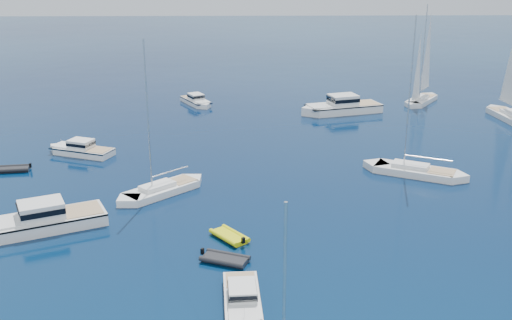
{
  "coord_description": "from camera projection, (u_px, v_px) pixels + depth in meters",
  "views": [
    {
      "loc": [
        -2.5,
        -26.67,
        20.83
      ],
      "look_at": [
        -1.21,
        28.26,
        2.2
      ],
      "focal_mm": 42.31,
      "sensor_mm": 36.0,
      "label": 1
    }
  ],
  "objects": [
    {
      "name": "tender_yellow",
      "position": [
        230.0,
        239.0,
        46.81
      ],
      "size": [
        3.65,
        3.92,
        0.95
      ],
      "primitive_type": null,
      "rotation": [
        0.0,
        0.0,
        0.66
      ],
      "color": "#DADE0D",
      "rests_on": "ground"
    },
    {
      "name": "motor_cruiser_horizon",
      "position": [
        197.0,
        104.0,
        89.15
      ],
      "size": [
        5.76,
        7.97,
        2.04
      ],
      "primitive_type": null,
      "rotation": [
        0.0,
        0.0,
        3.63
      ],
      "color": "white",
      "rests_on": "ground"
    },
    {
      "name": "sailboat_mid_l",
      "position": [
        162.0,
        193.0,
        55.74
      ],
      "size": [
        9.1,
        8.9,
        14.84
      ],
      "primitive_type": null,
      "rotation": [
        0.0,
        0.0,
        2.34
      ],
      "color": "white",
      "rests_on": "ground"
    },
    {
      "name": "sailboat_mid_r",
      "position": [
        414.0,
        175.0,
        60.55
      ],
      "size": [
        11.15,
        7.65,
        16.26
      ],
      "primitive_type": null,
      "rotation": [
        0.0,
        0.0,
        1.09
      ],
      "color": "silver",
      "rests_on": "ground"
    },
    {
      "name": "sailboat_sails_r",
      "position": [
        510.0,
        119.0,
        81.04
      ],
      "size": [
        3.98,
        11.63,
        16.77
      ],
      "primitive_type": null,
      "rotation": [
        0.0,
        0.0,
        3.23
      ],
      "color": "silver",
      "rests_on": "ground"
    },
    {
      "name": "motor_cruiser_near",
      "position": [
        242.0,
        308.0,
        37.59
      ],
      "size": [
        2.65,
        7.57,
        1.96
      ],
      "primitive_type": null,
      "rotation": [
        0.0,
        0.0,
        3.19
      ],
      "color": "white",
      "rests_on": "ground"
    },
    {
      "name": "sailboat_sails_far",
      "position": [
        421.0,
        103.0,
        90.26
      ],
      "size": [
        8.0,
        9.85,
        14.95
      ],
      "primitive_type": null,
      "rotation": [
        0.0,
        0.0,
        2.53
      ],
      "color": "silver",
      "rests_on": "ground"
    },
    {
      "name": "motor_cruiser_far_l",
      "position": [
        81.0,
        154.0,
        66.73
      ],
      "size": [
        8.67,
        5.42,
        2.18
      ],
      "primitive_type": null,
      "rotation": [
        0.0,
        0.0,
        1.19
      ],
      "color": "white",
      "rests_on": "ground"
    },
    {
      "name": "motor_cruiser_centre",
      "position": [
        41.0,
        229.0,
        48.43
      ],
      "size": [
        11.75,
        7.85,
        2.97
      ],
      "primitive_type": null,
      "rotation": [
        0.0,
        0.0,
        2.0
      ],
      "color": "silver",
      "rests_on": "ground"
    },
    {
      "name": "tender_grey_near",
      "position": [
        225.0,
        262.0,
        43.26
      ],
      "size": [
        4.06,
        3.18,
        0.95
      ],
      "primitive_type": null,
      "rotation": [
        0.0,
        0.0,
        4.32
      ],
      "color": "black",
      "rests_on": "ground"
    },
    {
      "name": "motor_cruiser_distant",
      "position": [
        341.0,
        113.0,
        84.42
      ],
      "size": [
        13.01,
        7.21,
        3.27
      ],
      "primitive_type": null,
      "rotation": [
        0.0,
        0.0,
        1.86
      ],
      "color": "silver",
      "rests_on": "ground"
    },
    {
      "name": "tender_grey_far",
      "position": [
        12.0,
        171.0,
        61.54
      ],
      "size": [
        3.91,
        2.49,
        0.95
      ],
      "primitive_type": null,
      "rotation": [
        0.0,
        0.0,
        1.71
      ],
      "color": "black",
      "rests_on": "ground"
    }
  ]
}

